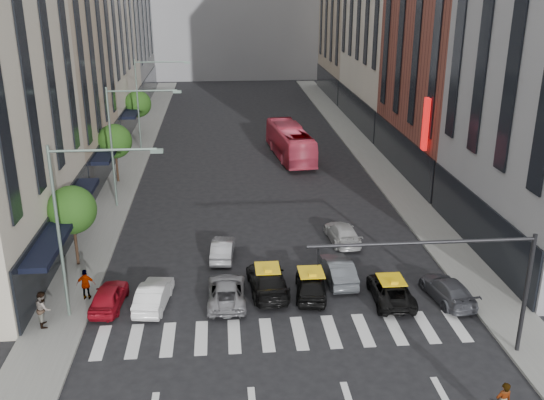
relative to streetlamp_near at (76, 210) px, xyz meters
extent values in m
plane|color=black|center=(10.04, -4.00, -5.90)|extent=(160.00, 160.00, 0.00)
cube|color=slate|center=(-1.46, 26.00, -5.83)|extent=(3.00, 96.00, 0.15)
cube|color=slate|center=(21.54, 26.00, -5.83)|extent=(3.00, 96.00, 0.15)
cube|color=tan|center=(-6.96, 24.00, 6.10)|extent=(8.00, 16.00, 24.00)
cube|color=brown|center=(27.04, 23.00, 7.10)|extent=(8.00, 18.00, 26.00)
cylinder|color=black|center=(-1.76, 6.00, -4.18)|extent=(0.18, 0.18, 3.15)
sphere|color=#1F4614|center=(-1.76, 6.00, -2.24)|extent=(2.88, 2.88, 2.88)
cylinder|color=black|center=(-1.76, 22.00, -4.18)|extent=(0.18, 0.18, 3.15)
sphere|color=#1F4614|center=(-1.76, 22.00, -2.24)|extent=(2.88, 2.88, 2.88)
cylinder|color=black|center=(-1.76, 38.00, -4.18)|extent=(0.18, 0.18, 3.15)
sphere|color=#1F4614|center=(-1.76, 38.00, -2.24)|extent=(2.88, 2.88, 2.88)
cylinder|color=gray|center=(-0.96, 0.00, -1.25)|extent=(0.16, 0.16, 9.00)
cylinder|color=gray|center=(1.54, 0.00, 2.95)|extent=(5.00, 0.12, 0.12)
cube|color=gray|center=(4.04, 0.00, 2.85)|extent=(0.60, 0.25, 0.18)
cylinder|color=gray|center=(-0.96, 16.00, -1.25)|extent=(0.16, 0.16, 9.00)
cylinder|color=gray|center=(1.54, 16.00, 2.95)|extent=(5.00, 0.12, 0.12)
cube|color=gray|center=(4.04, 16.00, 2.85)|extent=(0.60, 0.25, 0.18)
cylinder|color=gray|center=(-0.96, 32.00, -1.25)|extent=(0.16, 0.16, 9.00)
cylinder|color=gray|center=(1.54, 32.00, 2.95)|extent=(5.00, 0.12, 0.12)
cube|color=gray|center=(4.04, 32.00, 2.85)|extent=(0.60, 0.25, 0.18)
cylinder|color=black|center=(20.54, -5.00, -2.90)|extent=(0.20, 0.20, 6.00)
cylinder|color=black|center=(15.54, -5.00, -0.10)|extent=(10.00, 0.16, 0.16)
imported|color=black|center=(11.04, -5.00, -0.60)|extent=(0.13, 0.16, 0.80)
cube|color=red|center=(22.64, 16.00, 0.10)|extent=(0.30, 0.70, 4.00)
imported|color=maroon|center=(0.93, 0.89, -5.27)|extent=(1.83, 3.87, 1.28)
imported|color=white|center=(3.29, 0.80, -5.24)|extent=(1.93, 4.18, 1.33)
imported|color=gray|center=(7.14, 0.91, -5.28)|extent=(2.12, 4.49, 1.24)
imported|color=black|center=(9.42, 1.84, -5.19)|extent=(2.32, 5.04, 1.43)
imported|color=black|center=(11.75, 1.20, -5.21)|extent=(2.10, 4.26, 1.40)
imported|color=#474B50|center=(13.56, 2.79, -5.21)|extent=(1.66, 4.28, 1.39)
imported|color=black|center=(15.97, 0.32, -5.30)|extent=(2.19, 4.46, 1.22)
imported|color=#484A51|center=(19.04, 0.07, -5.28)|extent=(2.31, 4.47, 1.24)
imported|color=#9D9DA2|center=(6.99, 6.42, -5.29)|extent=(1.63, 3.83, 1.23)
imported|color=#BCBCBC|center=(14.89, 8.19, -5.28)|extent=(2.04, 4.43, 1.25)
imported|color=#D9405A|center=(13.73, 28.38, -4.34)|extent=(3.82, 11.43, 3.12)
imported|color=gray|center=(17.56, -9.74, -4.04)|extent=(0.69, 0.50, 1.78)
imported|color=gray|center=(-1.92, -0.89, -4.83)|extent=(0.91, 1.05, 1.85)
imported|color=gray|center=(-0.36, 1.62, -4.89)|extent=(1.02, 0.44, 1.72)
camera|label=1|loc=(7.08, -28.01, 10.51)|focal=40.00mm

